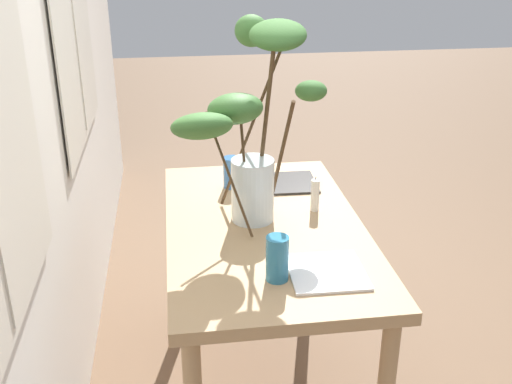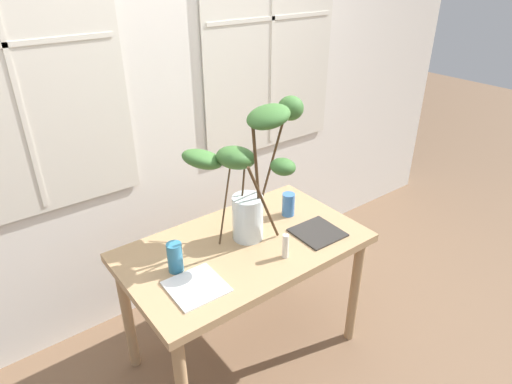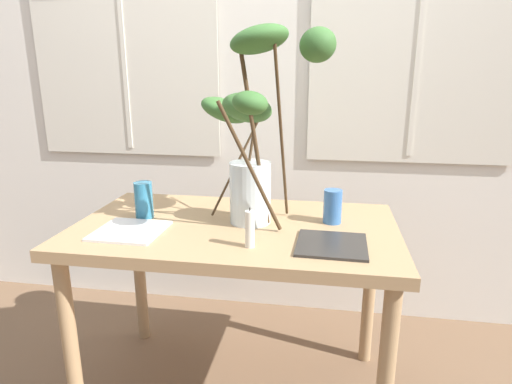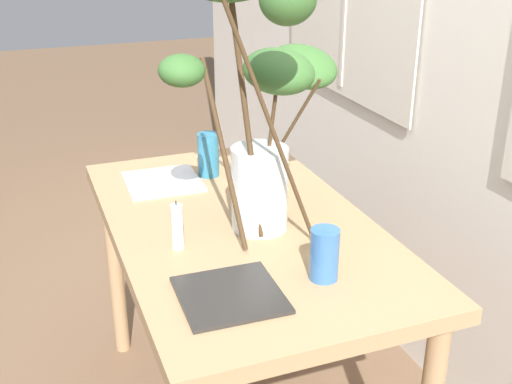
{
  "view_description": "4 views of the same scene",
  "coord_description": "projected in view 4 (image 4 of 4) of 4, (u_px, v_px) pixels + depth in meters",
  "views": [
    {
      "loc": [
        -1.99,
        0.31,
        1.77
      ],
      "look_at": [
        0.02,
        0.03,
        0.88
      ],
      "focal_mm": 42.82,
      "sensor_mm": 36.0,
      "label": 1
    },
    {
      "loc": [
        -1.08,
        -1.52,
        2.06
      ],
      "look_at": [
        0.12,
        0.06,
        0.99
      ],
      "focal_mm": 31.15,
      "sensor_mm": 36.0,
      "label": 2
    },
    {
      "loc": [
        0.33,
        -1.54,
        1.32
      ],
      "look_at": [
        0.08,
        0.01,
        0.88
      ],
      "focal_mm": 30.27,
      "sensor_mm": 36.0,
      "label": 3
    },
    {
      "loc": [
        1.59,
        -0.56,
        1.58
      ],
      "look_at": [
        0.05,
        0.03,
        0.86
      ],
      "focal_mm": 45.6,
      "sensor_mm": 36.0,
      "label": 4
    }
  ],
  "objects": [
    {
      "name": "dining_table",
      "position": [
        241.0,
        250.0,
        1.91
      ],
      "size": [
        1.23,
        0.72,
        0.75
      ],
      "color": "tan",
      "rests_on": "ground"
    },
    {
      "name": "vase_with_branches",
      "position": [
        266.0,
        99.0,
        1.7
      ],
      "size": [
        0.61,
        0.61,
        0.75
      ],
      "color": "silver",
      "rests_on": "dining_table"
    },
    {
      "name": "drinking_glass_blue_left",
      "position": [
        208.0,
        155.0,
        2.17
      ],
      "size": [
        0.07,
        0.07,
        0.15
      ],
      "primitive_type": "cylinder",
      "color": "teal",
      "rests_on": "dining_table"
    },
    {
      "name": "drinking_glass_blue_right",
      "position": [
        324.0,
        254.0,
        1.56
      ],
      "size": [
        0.07,
        0.07,
        0.13
      ],
      "primitive_type": "cylinder",
      "color": "#386BAD",
      "rests_on": "dining_table"
    },
    {
      "name": "plate_square_left",
      "position": [
        163.0,
        182.0,
        2.14
      ],
      "size": [
        0.24,
        0.24,
        0.01
      ],
      "primitive_type": "cube",
      "rotation": [
        0.0,
        0.0,
        -0.02
      ],
      "color": "white",
      "rests_on": "dining_table"
    },
    {
      "name": "plate_square_right",
      "position": [
        230.0,
        295.0,
        1.51
      ],
      "size": [
        0.24,
        0.24,
        0.01
      ],
      "primitive_type": "cube",
      "rotation": [
        0.0,
        0.0,
        -0.03
      ],
      "color": "#2D2B28",
      "rests_on": "dining_table"
    },
    {
      "name": "pillar_candle",
      "position": [
        177.0,
        227.0,
        1.7
      ],
      "size": [
        0.03,
        0.03,
        0.14
      ],
      "color": "silver",
      "rests_on": "dining_table"
    }
  ]
}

